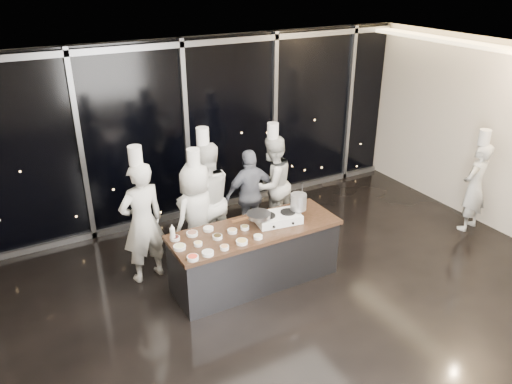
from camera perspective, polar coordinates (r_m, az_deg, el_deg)
ground at (r=6.93m, az=3.59°, el=-13.83°), size 9.00×9.00×0.00m
room_shell at (r=5.89m, az=5.62°, el=4.07°), size 9.02×7.02×3.21m
window_wall at (r=8.91m, az=-8.04°, el=6.81°), size 8.90×0.11×3.20m
demo_counter at (r=7.29m, az=-0.11°, el=-7.19°), size 2.46×0.86×0.90m
stove at (r=7.20m, az=2.51°, el=-2.96°), size 0.69×0.48×0.14m
frying_pan at (r=7.04m, az=0.25°, el=-2.66°), size 0.61×0.39×0.06m
stock_pot at (r=7.25m, az=4.87°, el=-1.12°), size 0.27×0.27×0.23m
prep_bowls at (r=6.74m, az=-5.16°, el=-5.56°), size 1.17×0.74×0.05m
squeeze_bottle at (r=6.79m, az=-9.53°, el=-4.63°), size 0.07×0.07×0.25m
chef_far_left at (r=7.33m, az=-12.86°, el=-3.28°), size 0.75×0.57×2.08m
chef_left at (r=7.60m, az=-6.81°, el=-2.58°), size 0.96×0.82×1.90m
chef_center at (r=7.80m, az=-5.78°, el=-0.88°), size 0.92×0.72×2.12m
guest at (r=8.33m, az=-0.64°, el=-0.26°), size 0.92×0.39×1.57m
chef_right at (r=8.54m, az=1.85°, el=0.96°), size 0.98×0.85×1.94m
chef_side at (r=9.35m, az=23.72°, el=0.65°), size 0.65×0.50×1.83m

